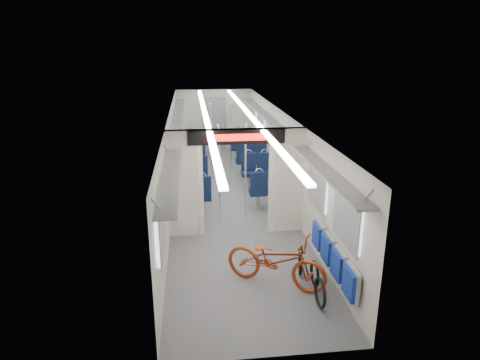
{
  "coord_description": "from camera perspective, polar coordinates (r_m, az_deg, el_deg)",
  "views": [
    {
      "loc": [
        -0.92,
        -10.61,
        3.97
      ],
      "look_at": [
        0.12,
        -1.7,
        1.1
      ],
      "focal_mm": 32.0,
      "sensor_mm": 36.0,
      "label": 1
    }
  ],
  "objects": [
    {
      "name": "carriage",
      "position": [
        10.67,
        -1.52,
        4.36
      ],
      "size": [
        12.0,
        12.02,
        2.31
      ],
      "color": "#515456",
      "rests_on": "ground"
    },
    {
      "name": "bicycle",
      "position": [
        7.39,
        4.81,
        -10.59
      ],
      "size": [
        1.85,
        1.46,
        0.94
      ],
      "primitive_type": "imported",
      "rotation": [
        0.0,
        0.0,
        1.02
      ],
      "color": "#A03B17",
      "rests_on": "ground"
    },
    {
      "name": "flip_bench",
      "position": [
        7.38,
        12.29,
        -10.01
      ],
      "size": [
        0.12,
        2.11,
        0.52
      ],
      "color": "gray",
      "rests_on": "carriage"
    },
    {
      "name": "bike_hoop_a",
      "position": [
        7.04,
        10.6,
        -14.73
      ],
      "size": [
        0.06,
        0.5,
        0.5
      ],
      "primitive_type": "torus",
      "rotation": [
        1.57,
        0.0,
        1.6
      ],
      "color": "black",
      "rests_on": "ground"
    },
    {
      "name": "bike_hoop_b",
      "position": [
        7.57,
        9.91,
        -12.36
      ],
      "size": [
        0.05,
        0.46,
        0.46
      ],
      "primitive_type": "torus",
      "rotation": [
        1.57,
        0.0,
        1.57
      ],
      "color": "black",
      "rests_on": "ground"
    },
    {
      "name": "bike_hoop_c",
      "position": [
        7.87,
        8.03,
        -10.79
      ],
      "size": [
        0.15,
        0.51,
        0.51
      ],
      "primitive_type": "torus",
      "rotation": [
        1.57,
        0.0,
        1.37
      ],
      "color": "black",
      "rests_on": "ground"
    },
    {
      "name": "seat_bay_near_left",
      "position": [
        11.16,
        -6.39,
        -0.29
      ],
      "size": [
        0.9,
        2.01,
        1.08
      ],
      "color": "black",
      "rests_on": "ground"
    },
    {
      "name": "seat_bay_near_right",
      "position": [
        11.51,
        2.94,
        0.36
      ],
      "size": [
        0.9,
        2.01,
        1.08
      ],
      "color": "black",
      "rests_on": "ground"
    },
    {
      "name": "seat_bay_far_left",
      "position": [
        14.6,
        -6.53,
        4.01
      ],
      "size": [
        0.89,
        1.99,
        1.07
      ],
      "color": "black",
      "rests_on": "ground"
    },
    {
      "name": "seat_bay_far_right",
      "position": [
        14.44,
        0.93,
        4.09
      ],
      "size": [
        0.94,
        2.23,
        1.15
      ],
      "color": "black",
      "rests_on": "ground"
    },
    {
      "name": "stanchion_near_left",
      "position": [
        9.56,
        -2.8,
        0.57
      ],
      "size": [
        0.05,
        0.05,
        2.3
      ],
      "primitive_type": "cylinder",
      "color": "silver",
      "rests_on": "ground"
    },
    {
      "name": "stanchion_near_right",
      "position": [
        9.68,
        0.74,
        0.81
      ],
      "size": [
        0.04,
        0.04,
        2.3
      ],
      "primitive_type": "cylinder",
      "color": "silver",
      "rests_on": "ground"
    },
    {
      "name": "stanchion_far_left",
      "position": [
        12.97,
        -3.85,
        5.15
      ],
      "size": [
        0.04,
        0.04,
        2.3
      ],
      "primitive_type": "cylinder",
      "color": "silver",
      "rests_on": "ground"
    },
    {
      "name": "stanchion_far_right",
      "position": [
        13.03,
        -1.29,
        5.25
      ],
      "size": [
        0.05,
        0.05,
        2.3
      ],
      "primitive_type": "cylinder",
      "color": "silver",
      "rests_on": "ground"
    }
  ]
}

